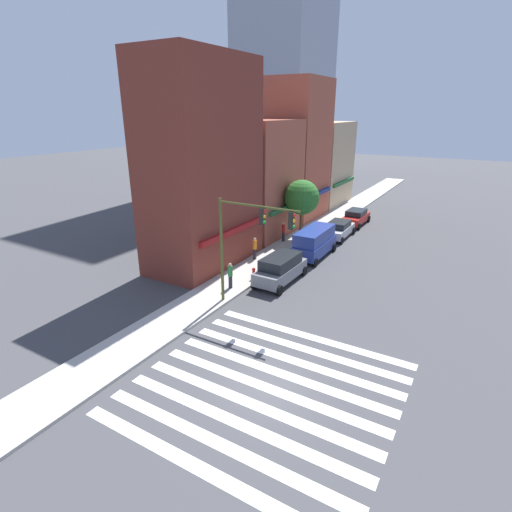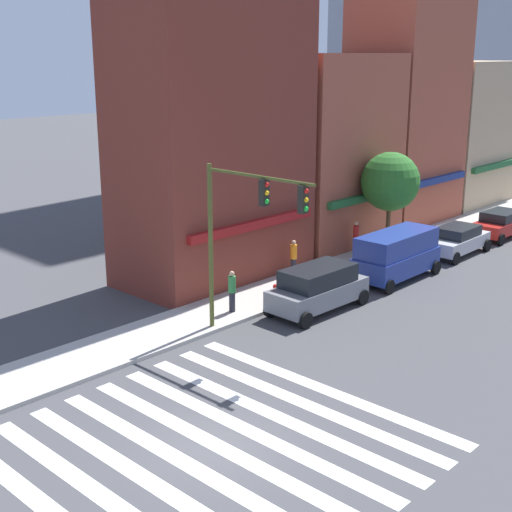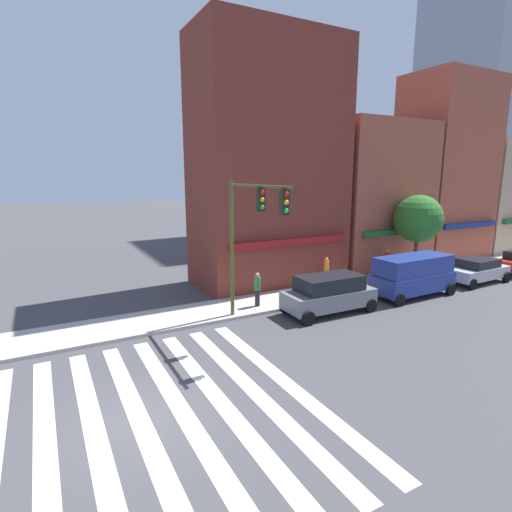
% 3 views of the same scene
% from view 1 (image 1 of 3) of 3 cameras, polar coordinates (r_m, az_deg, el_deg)
% --- Properties ---
extents(ground_plane, '(200.00, 200.00, 0.00)m').
position_cam_1_polar(ground_plane, '(18.26, 1.54, -18.28)').
color(ground_plane, '#424244').
extents(sidewalk_left, '(120.00, 3.00, 0.15)m').
position_cam_1_polar(sidewalk_left, '(22.15, -16.04, -11.34)').
color(sidewalk_left, '#B2ADA3').
rests_on(sidewalk_left, ground_plane).
extents(crosswalk_stripes, '(10.14, 10.80, 0.01)m').
position_cam_1_polar(crosswalk_stripes, '(18.26, 1.54, -18.27)').
color(crosswalk_stripes, silver).
rests_on(crosswalk_stripes, ground_plane).
extents(storefront_row, '(33.73, 5.30, 15.07)m').
position_cam_1_polar(storefront_row, '(39.49, 2.54, 13.01)').
color(storefront_row, maroon).
rests_on(storefront_row, ground_plane).
extents(traffic_signal, '(0.32, 5.15, 6.61)m').
position_cam_1_polar(traffic_signal, '(22.69, -1.26, 3.31)').
color(traffic_signal, '#474C1E').
rests_on(traffic_signal, ground_plane).
extents(suv_grey, '(4.74, 2.12, 1.94)m').
position_cam_1_polar(suv_grey, '(27.75, 3.51, -1.75)').
color(suv_grey, slate).
rests_on(suv_grey, ground_plane).
extents(van_blue, '(5.03, 2.22, 2.34)m').
position_cam_1_polar(van_blue, '(32.84, 8.32, 2.05)').
color(van_blue, navy).
rests_on(van_blue, ground_plane).
extents(sedan_silver, '(4.44, 2.02, 1.59)m').
position_cam_1_polar(sedan_silver, '(38.41, 11.75, 3.80)').
color(sedan_silver, '#B7B7BC').
rests_on(sedan_silver, ground_plane).
extents(sedan_red, '(4.41, 2.02, 1.59)m').
position_cam_1_polar(sedan_red, '(43.31, 14.08, 5.45)').
color(sedan_red, '#B21E19').
rests_on(sedan_red, ground_plane).
extents(pedestrian_red_jacket, '(0.32, 0.32, 1.77)m').
position_cam_1_polar(pedestrian_red_jacket, '(36.12, 3.94, 3.53)').
color(pedestrian_red_jacket, '#23232D').
rests_on(pedestrian_red_jacket, sidewalk_left).
extents(pedestrian_orange_vest, '(0.32, 0.32, 1.77)m').
position_cam_1_polar(pedestrian_orange_vest, '(31.63, -0.17, 1.15)').
color(pedestrian_orange_vest, '#23232D').
rests_on(pedestrian_orange_vest, sidewalk_left).
extents(pedestrian_green_top, '(0.32, 0.32, 1.77)m').
position_cam_1_polar(pedestrian_green_top, '(26.52, -3.70, -2.72)').
color(pedestrian_green_top, '#23232D').
rests_on(pedestrian_green_top, sidewalk_left).
extents(fire_hydrant, '(0.24, 0.24, 0.84)m').
position_cam_1_polar(fire_hydrant, '(28.02, -0.33, -2.41)').
color(fire_hydrant, red).
rests_on(fire_hydrant, sidewalk_left).
extents(street_tree, '(3.13, 3.13, 5.43)m').
position_cam_1_polar(street_tree, '(36.34, 6.56, 8.30)').
color(street_tree, brown).
rests_on(street_tree, sidewalk_left).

